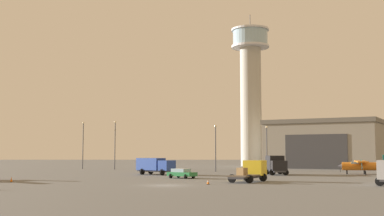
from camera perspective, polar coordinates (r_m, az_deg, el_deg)
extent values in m
plane|color=#60605E|center=(56.72, -2.92, -8.70)|extent=(400.00, 400.00, 0.00)
cylinder|color=#B2AD9E|center=(137.06, 6.66, 0.18)|extent=(5.65, 5.65, 32.03)
cylinder|color=silver|center=(139.49, 6.59, 6.87)|extent=(10.21, 10.21, 0.60)
cylinder|color=#99B7C6|center=(139.99, 6.58, 7.81)|extent=(9.39, 9.39, 4.10)
cylinder|color=silver|center=(140.52, 6.57, 8.72)|extent=(10.21, 10.21, 0.50)
cylinder|color=#38383D|center=(141.07, 6.56, 9.61)|extent=(0.16, 0.16, 4.00)
cube|color=gray|center=(125.32, 14.91, -4.19)|extent=(31.38, 28.93, 10.22)
cube|color=#625C52|center=(125.51, 14.85, -1.63)|extent=(32.18, 29.73, 1.00)
cube|color=#38383A|center=(115.77, 13.77, -4.80)|extent=(12.41, 6.48, 7.67)
cylinder|color=orange|center=(89.67, 18.74, -6.24)|extent=(6.99, 2.93, 1.36)
cone|color=#38383D|center=(89.49, 16.36, -6.30)|extent=(1.18, 1.16, 0.95)
cube|color=#38383D|center=(89.49, 16.36, -6.30)|extent=(0.09, 0.12, 2.09)
cube|color=orange|center=(89.63, 18.51, -5.74)|extent=(4.17, 11.07, 0.22)
cylinder|color=teal|center=(91.39, 18.45, -6.01)|extent=(0.34, 1.07, 1.49)
cylinder|color=teal|center=(87.88, 18.59, -6.05)|extent=(0.34, 1.07, 1.49)
cube|color=#99B7C6|center=(89.58, 17.88, -6.02)|extent=(1.43, 1.34, 0.77)
cylinder|color=black|center=(89.56, 17.06, -6.93)|extent=(0.33, 0.68, 0.66)
cylinder|color=black|center=(90.92, 18.84, -6.85)|extent=(0.33, 0.68, 0.66)
cylinder|color=black|center=(88.51, 18.95, -6.91)|extent=(0.33, 0.68, 0.66)
cube|color=#38383D|center=(83.67, -4.12, -7.09)|extent=(6.49, 5.46, 0.24)
cube|color=#2847A8|center=(82.06, -2.85, -6.49)|extent=(2.88, 2.98, 1.62)
cube|color=#99B7C6|center=(81.49, -2.38, -6.27)|extent=(1.23, 1.64, 0.81)
cube|color=#2847A8|center=(84.37, -4.67, -6.32)|extent=(5.01, 4.55, 1.98)
cylinder|color=black|center=(82.93, -2.42, -7.20)|extent=(0.81, 0.97, 1.00)
cylinder|color=black|center=(81.35, -3.38, -7.24)|extent=(0.81, 0.97, 1.00)
cylinder|color=black|center=(85.80, -4.66, -7.12)|extent=(0.81, 0.97, 1.00)
cylinder|color=black|center=(84.26, -5.62, -7.15)|extent=(0.81, 0.97, 1.00)
cube|color=#38383D|center=(63.29, 6.25, -7.74)|extent=(5.01, 6.97, 0.24)
cube|color=gold|center=(65.51, 7.10, -6.70)|extent=(3.12, 2.88, 1.89)
cube|color=#99B7C6|center=(66.33, 7.39, -6.35)|extent=(1.92, 1.08, 0.95)
cube|color=brown|center=(62.26, 5.84, -7.60)|extent=(4.40, 5.26, 0.16)
cube|color=#997547|center=(61.82, 5.66, -7.13)|extent=(1.40, 1.40, 0.90)
cylinder|color=black|center=(65.93, 6.17, -7.73)|extent=(1.01, 0.72, 1.00)
cylinder|color=black|center=(65.07, 8.01, -7.75)|extent=(1.01, 0.72, 1.00)
cylinder|color=black|center=(61.89, 4.52, -7.93)|extent=(1.01, 0.72, 1.00)
cylinder|color=black|center=(60.97, 6.47, -7.95)|extent=(1.01, 0.72, 1.00)
cylinder|color=black|center=(59.24, 20.42, -7.76)|extent=(1.00, 0.74, 1.00)
cube|color=#38383D|center=(84.74, 9.46, -7.01)|extent=(2.19, 6.89, 0.24)
cube|color=black|center=(82.30, 9.77, -6.42)|extent=(2.44, 2.01, 1.60)
cube|color=#99B7C6|center=(81.41, 9.89, -6.21)|extent=(2.01, 0.17, 0.80)
cube|color=black|center=(85.79, 9.31, -6.11)|extent=(2.56, 4.71, 2.38)
cylinder|color=black|center=(82.61, 10.50, -7.13)|extent=(1.01, 0.32, 1.00)
cylinder|color=black|center=(82.20, 9.04, -7.16)|extent=(1.01, 0.32, 1.00)
cylinder|color=black|center=(86.95, 9.91, -7.03)|extent=(1.01, 0.32, 1.00)
cylinder|color=black|center=(86.57, 8.52, -7.06)|extent=(1.01, 0.32, 1.00)
cube|color=#287A42|center=(72.09, -1.13, -7.45)|extent=(4.42, 3.97, 0.55)
cube|color=#99B7C6|center=(72.20, -1.26, -7.03)|extent=(2.86, 2.73, 0.50)
cylinder|color=black|center=(71.94, 0.15, -7.68)|extent=(0.52, 0.62, 0.64)
cylinder|color=black|center=(70.58, -0.72, -7.73)|extent=(0.52, 0.62, 0.64)
cylinder|color=black|center=(73.63, -1.53, -7.62)|extent=(0.52, 0.62, 0.64)
cylinder|color=black|center=(72.31, -2.41, -7.66)|extent=(0.52, 0.62, 0.64)
cylinder|color=#38383D|center=(96.81, 2.68, -4.68)|extent=(0.18, 0.18, 8.47)
sphere|color=#F9E5B2|center=(96.94, 2.67, -2.04)|extent=(0.44, 0.44, 0.44)
cylinder|color=#38383D|center=(102.24, 8.43, -4.64)|extent=(0.18, 0.18, 8.49)
sphere|color=#F9E5B2|center=(102.37, 8.40, -2.14)|extent=(0.44, 0.44, 0.44)
cylinder|color=#38383D|center=(110.55, -8.68, -4.28)|extent=(0.18, 0.18, 9.99)
sphere|color=#F9E5B2|center=(110.73, -8.64, -1.58)|extent=(0.44, 0.44, 0.44)
cylinder|color=#38383D|center=(114.59, -12.19, -4.24)|extent=(0.18, 0.18, 10.00)
sphere|color=#F9E5B2|center=(114.77, -12.14, -1.64)|extent=(0.44, 0.44, 0.44)
cube|color=black|center=(58.41, 1.81, -8.58)|extent=(0.36, 0.36, 0.04)
cone|color=orange|center=(58.40, 1.81, -8.31)|extent=(0.30, 0.30, 0.51)
cylinder|color=white|center=(58.39, 1.81, -8.29)|extent=(0.21, 0.21, 0.08)
cube|color=black|center=(66.86, -19.68, -7.85)|extent=(0.36, 0.36, 0.04)
cone|color=orange|center=(66.84, -19.68, -7.57)|extent=(0.30, 0.30, 0.59)
cylinder|color=white|center=(66.84, -19.68, -7.55)|extent=(0.21, 0.21, 0.08)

